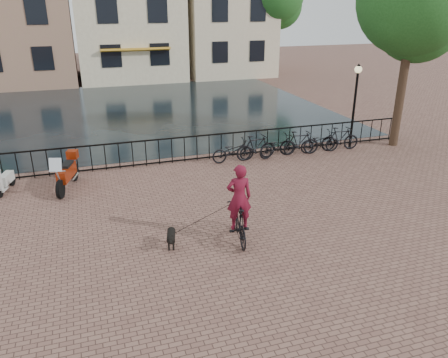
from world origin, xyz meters
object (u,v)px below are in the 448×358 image
object	(u,v)px
lamp_post	(356,92)
motorcycle	(66,169)
cyclist	(239,208)
dog	(171,238)
scooter	(4,175)

from	to	relation	value
lamp_post	motorcycle	world-z (taller)	lamp_post
cyclist	dog	distance (m)	1.89
lamp_post	dog	size ratio (longest dim) A/B	4.29
dog	motorcycle	world-z (taller)	motorcycle
cyclist	motorcycle	world-z (taller)	cyclist
lamp_post	dog	distance (m)	10.89
cyclist	motorcycle	bearing A→B (deg)	-40.80
dog	motorcycle	bearing A→B (deg)	131.47
cyclist	scooter	bearing A→B (deg)	-32.39
motorcycle	cyclist	bearing A→B (deg)	-32.56
dog	lamp_post	bearing A→B (deg)	46.06
lamp_post	cyclist	distance (m)	9.48
lamp_post	cyclist	size ratio (longest dim) A/B	1.40
lamp_post	dog	world-z (taller)	lamp_post
lamp_post	cyclist	bearing A→B (deg)	-140.53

